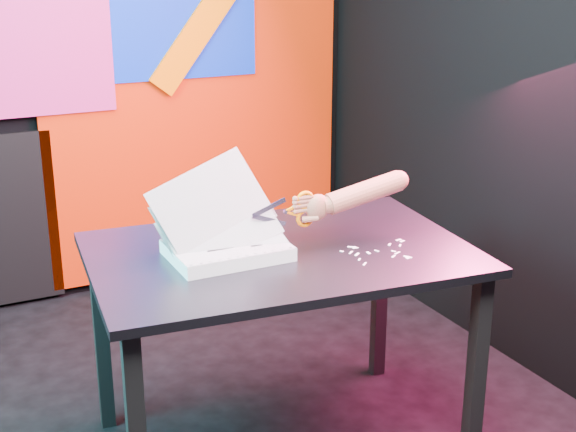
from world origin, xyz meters
TOP-DOWN VIEW (x-y plane):
  - room at (0.00, 0.00)m, footprint 3.01×3.01m
  - backdrop at (0.06, 1.46)m, footprint 2.88×0.05m
  - work_table at (0.32, -0.19)m, footprint 1.32×0.95m
  - printout_stack at (0.14, -0.17)m, footprint 0.43×0.27m
  - scissors at (0.40, -0.18)m, footprint 0.22×0.02m
  - hand_forearm at (0.60, -0.20)m, footprint 0.42×0.09m
  - paper_clippings at (0.60, -0.35)m, footprint 0.25×0.19m

SIDE VIEW (x-z plane):
  - work_table at x=0.32m, z-range 0.29..1.04m
  - paper_clippings at x=0.60m, z-range 0.75..0.75m
  - printout_stack at x=0.14m, z-range 0.61..0.96m
  - scissors at x=0.40m, z-range 0.81..0.94m
  - hand_forearm at x=0.60m, z-range 0.83..0.97m
  - backdrop at x=0.06m, z-range -0.08..2.00m
  - room at x=0.00m, z-range 0.00..2.71m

